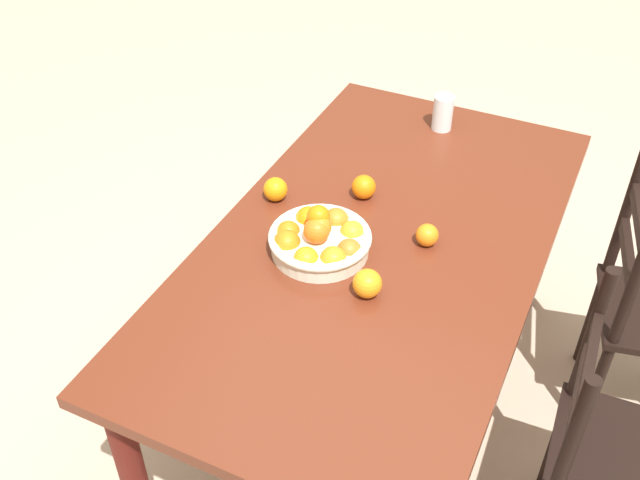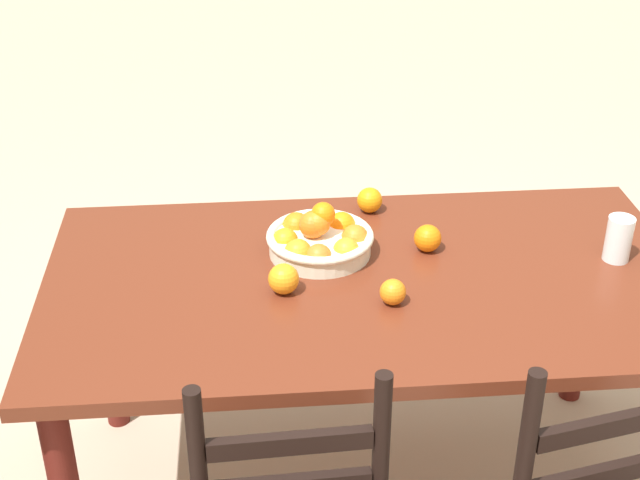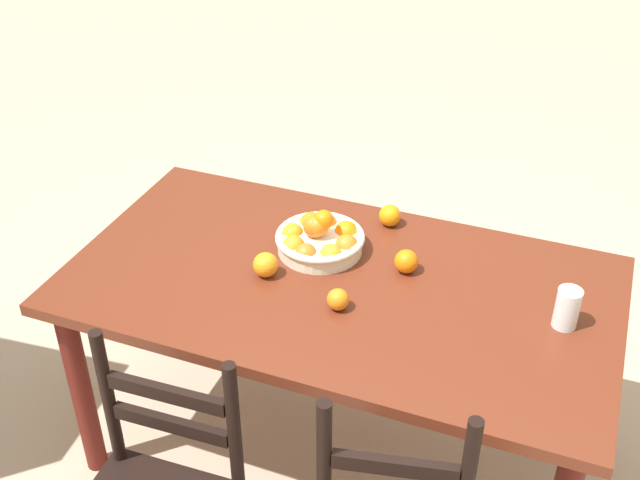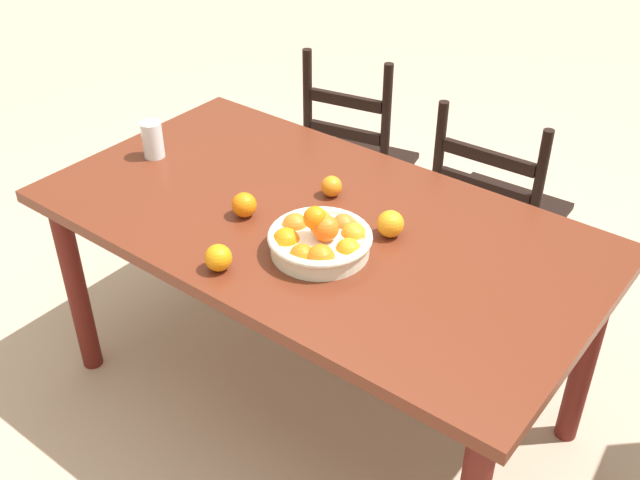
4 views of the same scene
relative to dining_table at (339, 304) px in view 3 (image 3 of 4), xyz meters
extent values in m
plane|color=tan|center=(0.00, 0.00, -0.66)|extent=(12.00, 12.00, 0.00)
cube|color=#5B2616|center=(0.00, 0.00, 0.07)|extent=(1.68, 0.91, 0.04)
cylinder|color=#561813|center=(-0.76, -0.37, -0.30)|extent=(0.07, 0.07, 0.71)
cylinder|color=#561813|center=(0.76, -0.37, -0.30)|extent=(0.07, 0.07, 0.71)
cylinder|color=#561813|center=(0.76, 0.37, -0.30)|extent=(0.07, 0.07, 0.71)
cube|color=black|center=(-0.37, 0.66, 0.13)|extent=(0.29, 0.08, 0.04)
cylinder|color=black|center=(0.42, 0.64, 0.03)|extent=(0.04, 0.04, 0.46)
cylinder|color=black|center=(0.06, 0.62, 0.03)|extent=(0.04, 0.04, 0.46)
cube|color=black|center=(0.24, 0.63, -0.01)|extent=(0.33, 0.04, 0.04)
cube|color=black|center=(0.24, 0.63, 0.11)|extent=(0.33, 0.04, 0.04)
cylinder|color=silver|center=(0.12, -0.13, 0.12)|extent=(0.27, 0.27, 0.05)
torus|color=silver|center=(0.12, -0.13, 0.14)|extent=(0.29, 0.29, 0.02)
sphere|color=orange|center=(0.21, -0.13, 0.13)|extent=(0.07, 0.07, 0.07)
sphere|color=orange|center=(0.18, -0.06, 0.14)|extent=(0.07, 0.07, 0.07)
sphere|color=orange|center=(0.13, -0.04, 0.13)|extent=(0.07, 0.07, 0.07)
sphere|color=orange|center=(0.05, -0.06, 0.13)|extent=(0.07, 0.07, 0.07)
sphere|color=orange|center=(0.02, -0.12, 0.14)|extent=(0.08, 0.08, 0.08)
sphere|color=orange|center=(0.05, -0.20, 0.14)|extent=(0.08, 0.08, 0.08)
sphere|color=orange|center=(0.13, -0.22, 0.13)|extent=(0.07, 0.07, 0.07)
sphere|color=orange|center=(0.17, -0.20, 0.14)|extent=(0.08, 0.08, 0.08)
sphere|color=orange|center=(0.11, -0.14, 0.20)|extent=(0.06, 0.06, 0.06)
sphere|color=orange|center=(0.14, -0.13, 0.18)|extent=(0.07, 0.07, 0.07)
sphere|color=orange|center=(0.12, -0.13, 0.18)|extent=(0.07, 0.07, 0.07)
sphere|color=orange|center=(-0.05, -0.36, 0.13)|extent=(0.07, 0.07, 0.07)
sphere|color=orange|center=(-0.18, -0.12, 0.13)|extent=(0.07, 0.07, 0.07)
sphere|color=orange|center=(0.22, 0.06, 0.13)|extent=(0.08, 0.08, 0.08)
sphere|color=orange|center=(-0.04, 0.13, 0.12)|extent=(0.07, 0.07, 0.07)
cylinder|color=silver|center=(-0.67, -0.03, 0.15)|extent=(0.07, 0.07, 0.12)
camera|label=1|loc=(1.56, 0.55, 1.45)|focal=41.74mm
camera|label=2|loc=(0.30, 1.99, 1.34)|focal=51.13mm
camera|label=3|loc=(-0.65, 1.85, 1.56)|focal=44.59mm
camera|label=4|loc=(1.16, -1.48, 1.30)|focal=42.40mm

